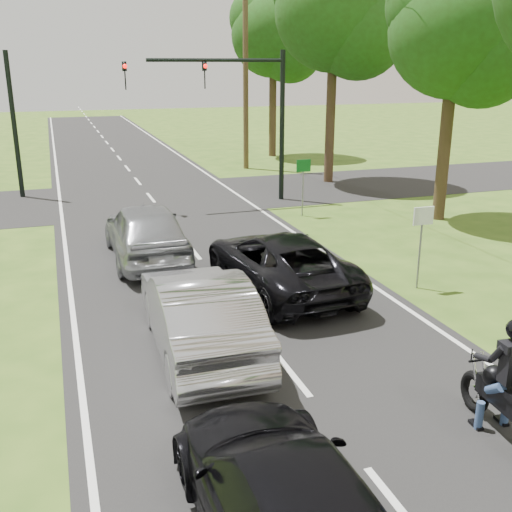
{
  "coord_description": "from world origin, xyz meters",
  "views": [
    {
      "loc": [
        -3.76,
        -9.24,
        5.44
      ],
      "look_at": [
        0.37,
        3.0,
        1.3
      ],
      "focal_mm": 42.0,
      "sensor_mm": 36.0,
      "label": 1
    }
  ],
  "objects_px": {
    "dark_car_behind": "(288,503)",
    "sign_white": "(422,228)",
    "silver_sedan": "(199,313)",
    "utility_pole_far": "(246,72)",
    "traffic_signal": "(238,99)",
    "dark_suv": "(279,262)",
    "motorcycle_rider": "(512,395)",
    "sign_green": "(303,174)",
    "silver_suv": "(146,231)"
  },
  "relations": [
    {
      "from": "dark_car_behind",
      "to": "sign_white",
      "type": "xyz_separation_m",
      "value": [
        6.33,
        7.03,
        0.89
      ]
    },
    {
      "from": "silver_sedan",
      "to": "utility_pole_far",
      "type": "distance_m",
      "value": 22.43
    },
    {
      "from": "traffic_signal",
      "to": "sign_white",
      "type": "height_order",
      "value": "traffic_signal"
    },
    {
      "from": "dark_suv",
      "to": "utility_pole_far",
      "type": "height_order",
      "value": "utility_pole_far"
    },
    {
      "from": "motorcycle_rider",
      "to": "silver_sedan",
      "type": "distance_m",
      "value": 5.74
    },
    {
      "from": "sign_white",
      "to": "dark_car_behind",
      "type": "bearing_deg",
      "value": -132.01
    },
    {
      "from": "dark_car_behind",
      "to": "sign_green",
      "type": "bearing_deg",
      "value": -114.19
    },
    {
      "from": "sign_white",
      "to": "dark_suv",
      "type": "bearing_deg",
      "value": 163.23
    },
    {
      "from": "silver_sedan",
      "to": "sign_green",
      "type": "height_order",
      "value": "sign_green"
    },
    {
      "from": "dark_suv",
      "to": "sign_white",
      "type": "height_order",
      "value": "sign_white"
    },
    {
      "from": "dark_suv",
      "to": "utility_pole_far",
      "type": "relative_size",
      "value": 0.53
    },
    {
      "from": "utility_pole_far",
      "to": "dark_suv",
      "type": "bearing_deg",
      "value": -105.19
    },
    {
      "from": "dark_car_behind",
      "to": "motorcycle_rider",
      "type": "bearing_deg",
      "value": -166.9
    },
    {
      "from": "silver_suv",
      "to": "traffic_signal",
      "type": "xyz_separation_m",
      "value": [
        4.8,
        6.5,
        3.27
      ]
    },
    {
      "from": "traffic_signal",
      "to": "sign_white",
      "type": "bearing_deg",
      "value": -82.95
    },
    {
      "from": "silver_sedan",
      "to": "sign_white",
      "type": "xyz_separation_m",
      "value": [
        6.08,
        1.66,
        0.77
      ]
    },
    {
      "from": "motorcycle_rider",
      "to": "sign_white",
      "type": "xyz_separation_m",
      "value": [
        2.38,
        6.06,
        0.81
      ]
    },
    {
      "from": "dark_suv",
      "to": "sign_white",
      "type": "distance_m",
      "value": 3.64
    },
    {
      "from": "dark_suv",
      "to": "sign_green",
      "type": "height_order",
      "value": "sign_green"
    },
    {
      "from": "sign_white",
      "to": "sign_green",
      "type": "xyz_separation_m",
      "value": [
        0.2,
        8.0,
        0.0
      ]
    },
    {
      "from": "dark_car_behind",
      "to": "utility_pole_far",
      "type": "height_order",
      "value": "utility_pole_far"
    },
    {
      "from": "motorcycle_rider",
      "to": "traffic_signal",
      "type": "distance_m",
      "value": 17.43
    },
    {
      "from": "sign_green",
      "to": "traffic_signal",
      "type": "bearing_deg",
      "value": 117.38
    },
    {
      "from": "dark_suv",
      "to": "traffic_signal",
      "type": "xyz_separation_m",
      "value": [
        2.02,
        10.0,
        3.39
      ]
    },
    {
      "from": "motorcycle_rider",
      "to": "utility_pole_far",
      "type": "relative_size",
      "value": 0.23
    },
    {
      "from": "utility_pole_far",
      "to": "motorcycle_rider",
      "type": "bearing_deg",
      "value": -98.8
    },
    {
      "from": "motorcycle_rider",
      "to": "utility_pole_far",
      "type": "height_order",
      "value": "utility_pole_far"
    },
    {
      "from": "dark_car_behind",
      "to": "sign_green",
      "type": "relative_size",
      "value": 2.24
    },
    {
      "from": "silver_sedan",
      "to": "utility_pole_far",
      "type": "height_order",
      "value": "utility_pole_far"
    },
    {
      "from": "utility_pole_far",
      "to": "silver_sedan",
      "type": "bearing_deg",
      "value": -110.12
    },
    {
      "from": "utility_pole_far",
      "to": "sign_green",
      "type": "height_order",
      "value": "utility_pole_far"
    },
    {
      "from": "utility_pole_far",
      "to": "traffic_signal",
      "type": "bearing_deg",
      "value": -109.68
    },
    {
      "from": "dark_car_behind",
      "to": "utility_pole_far",
      "type": "bearing_deg",
      "value": -107.43
    },
    {
      "from": "silver_sedan",
      "to": "dark_car_behind",
      "type": "relative_size",
      "value": 1.04
    },
    {
      "from": "silver_sedan",
      "to": "sign_white",
      "type": "bearing_deg",
      "value": -162.95
    },
    {
      "from": "dark_car_behind",
      "to": "sign_green",
      "type": "height_order",
      "value": "sign_green"
    },
    {
      "from": "motorcycle_rider",
      "to": "silver_sedan",
      "type": "xyz_separation_m",
      "value": [
        -3.69,
        4.39,
        0.05
      ]
    },
    {
      "from": "dark_car_behind",
      "to": "traffic_signal",
      "type": "relative_size",
      "value": 0.75
    },
    {
      "from": "dark_suv",
      "to": "traffic_signal",
      "type": "distance_m",
      "value": 10.75
    },
    {
      "from": "traffic_signal",
      "to": "sign_white",
      "type": "xyz_separation_m",
      "value": [
        1.36,
        -11.02,
        -2.54
      ]
    },
    {
      "from": "sign_white",
      "to": "sign_green",
      "type": "relative_size",
      "value": 1.0
    },
    {
      "from": "silver_suv",
      "to": "sign_green",
      "type": "xyz_separation_m",
      "value": [
        6.36,
        3.48,
        0.73
      ]
    },
    {
      "from": "silver_suv",
      "to": "sign_white",
      "type": "height_order",
      "value": "sign_white"
    },
    {
      "from": "motorcycle_rider",
      "to": "traffic_signal",
      "type": "relative_size",
      "value": 0.36
    },
    {
      "from": "motorcycle_rider",
      "to": "dark_suv",
      "type": "distance_m",
      "value": 7.15
    },
    {
      "from": "utility_pole_far",
      "to": "dark_car_behind",
      "type": "bearing_deg",
      "value": -106.73
    },
    {
      "from": "motorcycle_rider",
      "to": "dark_car_behind",
      "type": "height_order",
      "value": "motorcycle_rider"
    },
    {
      "from": "utility_pole_far",
      "to": "silver_suv",
      "type": "bearing_deg",
      "value": -117.85
    },
    {
      "from": "traffic_signal",
      "to": "sign_white",
      "type": "relative_size",
      "value": 3.0
    },
    {
      "from": "motorcycle_rider",
      "to": "sign_green",
      "type": "relative_size",
      "value": 1.09
    }
  ]
}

